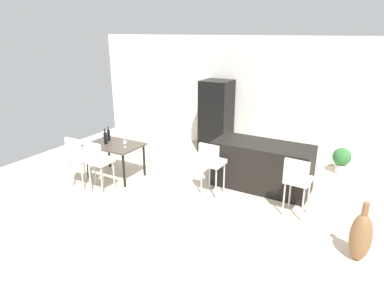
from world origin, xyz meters
TOP-DOWN VIEW (x-y plane):
  - ground_plane at (0.00, 0.00)m, footprint 10.00×10.00m
  - back_wall at (0.00, 2.90)m, footprint 10.00×0.12m
  - kitchen_island at (0.56, 0.94)m, footprint 1.90×0.84m
  - bar_chair_left at (-0.15, 0.13)m, footprint 0.42×0.42m
  - bar_chair_middle at (1.42, 0.13)m, footprint 0.43×0.43m
  - dining_table at (-2.32, -0.09)m, footprint 1.13×0.78m
  - dining_chair_near at (-2.58, -0.84)m, footprint 0.42×0.42m
  - dining_chair_far at (-2.07, -0.84)m, footprint 0.42×0.42m
  - wine_bottle_right at (-2.58, 0.02)m, footprint 0.06×0.06m
  - wine_bottle_inner at (-2.48, -0.18)m, footprint 0.07×0.07m
  - wine_glass_left at (-2.75, 0.15)m, footprint 0.07×0.07m
  - wine_glass_middle at (-2.23, 0.15)m, footprint 0.07×0.07m
  - wine_glass_far at (-2.00, -0.14)m, footprint 0.07×0.07m
  - refrigerator at (-1.18, 2.46)m, footprint 0.72×0.68m
  - floor_vase at (2.47, -0.61)m, footprint 0.29×0.29m
  - potted_plant at (1.88, 2.45)m, footprint 0.39×0.39m

SIDE VIEW (x-z plane):
  - ground_plane at x=0.00m, z-range 0.00..0.00m
  - potted_plant at x=1.88m, z-range 0.05..0.64m
  - floor_vase at x=2.47m, z-range -0.07..0.81m
  - kitchen_island at x=0.56m, z-range 0.00..0.92m
  - dining_table at x=-2.32m, z-range 0.29..1.03m
  - bar_chair_left at x=-0.15m, z-range 0.17..1.22m
  - bar_chair_middle at x=1.42m, z-range 0.17..1.22m
  - dining_chair_near at x=-2.58m, z-range 0.17..1.22m
  - dining_chair_far at x=-2.07m, z-range 0.17..1.22m
  - wine_glass_left at x=-2.75m, z-range 0.78..0.95m
  - wine_glass_middle at x=-2.23m, z-range 0.78..0.95m
  - wine_glass_far at x=-2.00m, z-range 0.78..0.95m
  - wine_bottle_right at x=-2.58m, z-range 0.71..1.02m
  - wine_bottle_inner at x=-2.48m, z-range 0.70..1.03m
  - refrigerator at x=-1.18m, z-range 0.00..1.84m
  - back_wall at x=0.00m, z-range 0.00..2.90m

